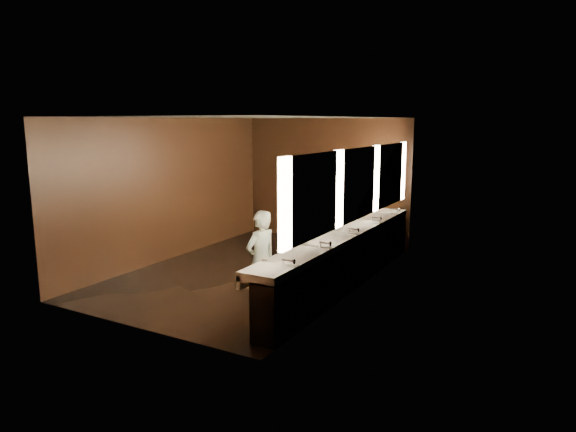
# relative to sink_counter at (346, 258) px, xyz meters

# --- Properties ---
(floor) EXTENTS (6.00, 6.00, 0.00)m
(floor) POSITION_rel_sink_counter_xyz_m (-1.79, 0.00, -0.50)
(floor) COLOR black
(floor) RESTS_ON ground
(ceiling) EXTENTS (4.00, 6.00, 0.02)m
(ceiling) POSITION_rel_sink_counter_xyz_m (-1.79, 0.00, 2.30)
(ceiling) COLOR #2D2D2B
(ceiling) RESTS_ON wall_back
(wall_back) EXTENTS (4.00, 0.02, 2.80)m
(wall_back) POSITION_rel_sink_counter_xyz_m (-1.79, 3.00, 0.90)
(wall_back) COLOR black
(wall_back) RESTS_ON floor
(wall_front) EXTENTS (4.00, 0.02, 2.80)m
(wall_front) POSITION_rel_sink_counter_xyz_m (-1.79, -3.00, 0.90)
(wall_front) COLOR black
(wall_front) RESTS_ON floor
(wall_left) EXTENTS (0.02, 6.00, 2.80)m
(wall_left) POSITION_rel_sink_counter_xyz_m (-3.79, 0.00, 0.90)
(wall_left) COLOR black
(wall_left) RESTS_ON floor
(wall_right) EXTENTS (0.02, 6.00, 2.80)m
(wall_right) POSITION_rel_sink_counter_xyz_m (0.21, 0.00, 0.90)
(wall_right) COLOR black
(wall_right) RESTS_ON floor
(sink_counter) EXTENTS (0.55, 5.40, 1.01)m
(sink_counter) POSITION_rel_sink_counter_xyz_m (0.00, 0.00, 0.00)
(sink_counter) COLOR black
(sink_counter) RESTS_ON floor
(mirror_band) EXTENTS (0.06, 5.03, 1.15)m
(mirror_band) POSITION_rel_sink_counter_xyz_m (0.19, -0.00, 1.25)
(mirror_band) COLOR #FFE4BB
(mirror_band) RESTS_ON wall_right
(person) EXTENTS (0.48, 0.61, 1.47)m
(person) POSITION_rel_sink_counter_xyz_m (-0.70, -1.56, 0.24)
(person) COLOR #82ABC2
(person) RESTS_ON floor
(trash_bin) EXTENTS (0.43, 0.43, 0.62)m
(trash_bin) POSITION_rel_sink_counter_xyz_m (-0.22, -0.14, -0.18)
(trash_bin) COLOR black
(trash_bin) RESTS_ON floor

